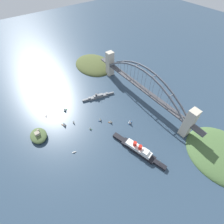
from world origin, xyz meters
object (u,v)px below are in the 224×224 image
Objects in this scene: seaplane_taxiing_near_bridge at (141,87)px; small_boat_3 at (111,121)px; fort_island_mid_harbor at (38,136)px; small_boat_0 at (130,122)px; small_boat_7 at (74,152)px; small_boat_8 at (100,119)px; ocean_liner at (138,149)px; small_boat_1 at (90,128)px; naval_cruiser at (98,96)px; small_boat_2 at (73,122)px; small_boat_5 at (65,109)px; small_boat_6 at (46,116)px; small_boat_4 at (64,124)px; harbor_arch_bridge at (142,87)px.

seaplane_taxiing_near_bridge is 1.21× the size of small_boat_3.
fort_island_mid_harbor is 170.14m from small_boat_0.
small_boat_8 is at bearing -67.15° from small_boat_7.
ocean_liner is 96.88m from small_boat_1.
naval_cruiser reaches higher than small_boat_2.
small_boat_5 is (71.72, 17.57, 1.05)m from small_boat_1.
small_boat_6 is (169.15, 96.22, -4.96)m from ocean_liner.
fort_island_mid_harbor is 4.71× the size of small_boat_2.
small_boat_1 is 73.84m from small_boat_5.
ocean_liner is at bearing -171.38° from small_boat_8.
small_boat_5 is at bearing 39.36° from small_boat_0.
ocean_liner is 9.96× the size of small_boat_6.
small_boat_3 is (-42.93, 120.48, 1.94)m from seaplane_taxiing_near_bridge.
small_boat_6 is at bearing 47.10° from small_boat_0.
naval_cruiser reaches higher than small_boat_5.
small_boat_4 reaches higher than seaplane_taxiing_near_bridge.
seaplane_taxiing_near_bridge reaches higher than small_boat_7.
naval_cruiser is 7.52× the size of small_boat_4.
fort_island_mid_harbor is at bearing 29.15° from small_boat_7.
small_boat_7 is (-65.40, -36.47, -4.24)m from fort_island_mid_harbor.
harbor_arch_bridge reaches higher than small_boat_7.
small_boat_3 is (-10.42, -40.33, 0.83)m from small_boat_1.
small_boat_0 reaches higher than small_boat_2.
small_boat_7 is (-14.91, 87.73, -3.15)m from small_boat_3.
ocean_liner is 12.96× the size of small_boat_2.
small_boat_4 is 1.36× the size of small_boat_7.
fort_island_mid_harbor reaches higher than small_boat_0.
ocean_liner is 12.13× the size of small_boat_3.
small_boat_6 is at bearing 46.11° from small_boat_3.
small_boat_4 is 69.79m from small_boat_8.
small_boat_5 is (7.52, 77.57, 0.91)m from naval_cruiser.
naval_cruiser is 7.77× the size of small_boat_5.
small_boat_0 is at bearing 126.05° from seaplane_taxiing_near_bridge.
small_boat_6 is at bearing 67.86° from harbor_arch_bridge.
harbor_arch_bridge reaches higher than small_boat_1.
small_boat_3 is at bearing 109.61° from seaplane_taxiing_near_bridge.
small_boat_4 is 1.03× the size of small_boat_5.
small_boat_3 is (77.29, 0.74, -1.76)m from ocean_liner.
seaplane_taxiing_near_bridge is 127.91m from small_boat_3.
small_boat_8 reaches higher than small_boat_2.
small_boat_4 reaches higher than small_boat_6.
small_boat_4 is (4.81, 196.29, 2.45)m from seaplane_taxiing_near_bridge.
ocean_liner reaches higher than small_boat_2.
small_boat_2 is at bearing 54.04° from small_boat_3.
small_boat_3 is 21.21m from small_boat_8.
harbor_arch_bridge is 37.24× the size of small_boat_8.
small_boat_4 reaches higher than small_boat_3.
small_boat_7 is (-57.84, 208.21, -1.20)m from seaplane_taxiing_near_bridge.
ocean_liner is 14.41× the size of small_boat_7.
ocean_liner is 178.71m from fort_island_mid_harbor.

